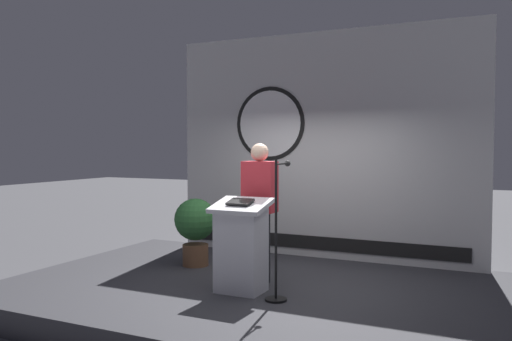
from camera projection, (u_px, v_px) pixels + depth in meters
The scene contains 7 objects.
ground_plane at pixel (272, 311), 6.29m from camera, with size 40.00×40.00×0.00m, color #4C4C51.
stage_platform at pixel (272, 299), 6.28m from camera, with size 6.40×4.00×0.30m, color #333338.
banner_display at pixel (321, 146), 7.87m from camera, with size 4.68×0.12×3.36m.
podium at pixel (241, 246), 6.04m from camera, with size 0.64×0.50×1.08m.
speaker_person at pixel (260, 211), 6.45m from camera, with size 0.40×0.26×1.71m.
microphone_stand at pixel (278, 251), 5.73m from camera, with size 0.24×0.48×1.53m.
potted_plant at pixel (195, 225), 7.36m from camera, with size 0.59×0.59×0.94m.
Camera 1 is at (2.50, -5.68, 1.98)m, focal length 37.00 mm.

